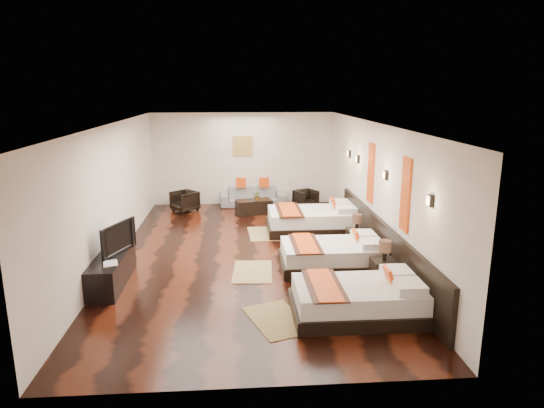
{
  "coord_description": "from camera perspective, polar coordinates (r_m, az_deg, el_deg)",
  "views": [
    {
      "loc": [
        -0.19,
        -9.8,
        3.49
      ],
      "look_at": [
        0.54,
        0.05,
        1.1
      ],
      "focal_mm": 31.52,
      "sensor_mm": 36.0,
      "label": 1
    }
  ],
  "objects": [
    {
      "name": "sconce_mid",
      "position": [
        9.59,
        13.39,
        3.39
      ],
      "size": [
        0.07,
        0.12,
        0.18
      ],
      "color": "black",
      "rests_on": "right_wall"
    },
    {
      "name": "floor",
      "position": [
        10.4,
        -2.99,
        -6.02
      ],
      "size": [
        5.5,
        9.5,
        0.01
      ],
      "primitive_type": "cube",
      "color": "black",
      "rests_on": "ground"
    },
    {
      "name": "jute_mat_near",
      "position": [
        7.62,
        0.62,
        -13.62
      ],
      "size": [
        1.1,
        1.38,
        0.01
      ],
      "primitive_type": "cube",
      "rotation": [
        0.0,
        0.0,
        0.34
      ],
      "color": "olive",
      "rests_on": "floor"
    },
    {
      "name": "book",
      "position": [
        8.71,
        -19.52,
        -6.84
      ],
      "size": [
        0.31,
        0.37,
        0.03
      ],
      "primitive_type": "imported",
      "rotation": [
        0.0,
        0.0,
        0.28
      ],
      "color": "black",
      "rests_on": "tv_console"
    },
    {
      "name": "sconce_near",
      "position": [
        7.57,
        18.34,
        0.38
      ],
      "size": [
        0.07,
        0.12,
        0.18
      ],
      "color": "black",
      "rests_on": "right_wall"
    },
    {
      "name": "armchair_left",
      "position": [
        14.14,
        -10.39,
        0.34
      ],
      "size": [
        0.92,
        0.92,
        0.6
      ],
      "primitive_type": "imported",
      "rotation": [
        0.0,
        0.0,
        -0.84
      ],
      "color": "black",
      "rests_on": "floor"
    },
    {
      "name": "coffee_table",
      "position": [
        13.67,
        -2.17,
        -0.33
      ],
      "size": [
        1.08,
        0.7,
        0.4
      ],
      "primitive_type": "cube",
      "rotation": [
        0.0,
        0.0,
        0.22
      ],
      "color": "black",
      "rests_on": "floor"
    },
    {
      "name": "bed_near",
      "position": [
        7.78,
        10.37,
        -11.11
      ],
      "size": [
        2.06,
        1.29,
        0.78
      ],
      "color": "black",
      "rests_on": "floor"
    },
    {
      "name": "back_wall",
      "position": [
        14.7,
        -3.49,
        5.41
      ],
      "size": [
        5.5,
        0.01,
        2.8
      ],
      "primitive_type": "cube",
      "color": "silver",
      "rests_on": "floor"
    },
    {
      "name": "sconce_lounge",
      "position": [
        12.54,
        9.17,
        5.92
      ],
      "size": [
        0.07,
        0.12,
        0.18
      ],
      "color": "black",
      "rests_on": "right_wall"
    },
    {
      "name": "table_plant",
      "position": [
        13.54,
        -1.75,
        1.01
      ],
      "size": [
        0.29,
        0.26,
        0.28
      ],
      "primitive_type": "imported",
      "rotation": [
        0.0,
        0.0,
        -0.2
      ],
      "color": "#24571D",
      "rests_on": "coffee_table"
    },
    {
      "name": "left_wall",
      "position": [
        10.34,
        -18.51,
        1.23
      ],
      "size": [
        0.01,
        9.5,
        2.8
      ],
      "primitive_type": "cube",
      "color": "silver",
      "rests_on": "floor"
    },
    {
      "name": "jute_mat_mid",
      "position": [
        9.44,
        -2.34,
        -8.06
      ],
      "size": [
        0.83,
        1.25,
        0.01
      ],
      "primitive_type": "cube",
      "rotation": [
        0.0,
        0.0,
        -0.07
      ],
      "color": "olive",
      "rests_on": "floor"
    },
    {
      "name": "bed_far",
      "position": [
        11.98,
        4.97,
        -1.92
      ],
      "size": [
        2.25,
        1.42,
        0.86
      ],
      "color": "black",
      "rests_on": "floor"
    },
    {
      "name": "right_wall",
      "position": [
        10.44,
        12.19,
        1.74
      ],
      "size": [
        0.01,
        9.5,
        2.8
      ],
      "primitive_type": "cube",
      "color": "silver",
      "rests_on": "floor"
    },
    {
      "name": "headboard_panel",
      "position": [
        9.93,
        12.98,
        -4.59
      ],
      "size": [
        0.08,
        6.6,
        0.9
      ],
      "primitive_type": "cube",
      "color": "black",
      "rests_on": "floor"
    },
    {
      "name": "nightstand_b",
      "position": [
        10.84,
        10.02,
        -3.84
      ],
      "size": [
        0.4,
        0.4,
        0.79
      ],
      "color": "black",
      "rests_on": "floor"
    },
    {
      "name": "orange_panel_b",
      "position": [
        10.66,
        11.72,
        3.65
      ],
      "size": [
        0.04,
        0.4,
        1.3
      ],
      "primitive_type": "cube",
      "color": "#D86014",
      "rests_on": "right_wall"
    },
    {
      "name": "figurine",
      "position": [
        9.79,
        -17.76,
        -3.46
      ],
      "size": [
        0.4,
        0.4,
        0.35
      ],
      "primitive_type": "imported",
      "rotation": [
        0.0,
        0.0,
        -0.21
      ],
      "color": "brown",
      "rests_on": "tv_console"
    },
    {
      "name": "sofa",
      "position": [
        14.61,
        -2.32,
        0.92
      ],
      "size": [
        1.98,
        0.83,
        0.57
      ],
      "primitive_type": "imported",
      "rotation": [
        0.0,
        0.0,
        0.04
      ],
      "color": "slate",
      "rests_on": "floor"
    },
    {
      "name": "armchair_right",
      "position": [
        14.34,
        4.06,
        0.62
      ],
      "size": [
        0.81,
        0.81,
        0.55
      ],
      "primitive_type": "imported",
      "rotation": [
        0.0,
        0.0,
        0.51
      ],
      "color": "black",
      "rests_on": "floor"
    },
    {
      "name": "bed_mid",
      "position": [
        9.63,
        7.32,
        -6.06
      ],
      "size": [
        2.05,
        1.29,
        0.78
      ],
      "color": "black",
      "rests_on": "floor"
    },
    {
      "name": "jute_mat_far",
      "position": [
        11.81,
        -0.95,
        -3.55
      ],
      "size": [
        0.81,
        1.23,
        0.01
      ],
      "primitive_type": "cube",
      "rotation": [
        0.0,
        0.0,
        0.05
      ],
      "color": "olive",
      "rests_on": "floor"
    },
    {
      "name": "tv_console",
      "position": [
        9.26,
        -18.58,
        -7.45
      ],
      "size": [
        0.5,
        1.8,
        0.55
      ],
      "primitive_type": "cube",
      "color": "black",
      "rests_on": "floor"
    },
    {
      "name": "gold_artwork",
      "position": [
        14.62,
        -3.52,
        6.95
      ],
      "size": [
        0.6,
        0.04,
        0.6
      ],
      "primitive_type": "cube",
      "color": "#AD873F",
      "rests_on": "back_wall"
    },
    {
      "name": "ceiling",
      "position": [
        9.82,
        -3.19,
        9.56
      ],
      "size": [
        5.5,
        9.5,
        0.01
      ],
      "primitive_type": "cube",
      "color": "white",
      "rests_on": "floor"
    },
    {
      "name": "orange_panel_a",
      "position": [
        8.61,
        15.67,
        1.09
      ],
      "size": [
        0.04,
        0.4,
        1.3
      ],
      "primitive_type": "cube",
      "color": "#D86014",
      "rests_on": "right_wall"
    },
    {
      "name": "tv",
      "position": [
        9.19,
        -18.36,
        -3.87
      ],
      "size": [
        0.48,
        0.99,
        0.58
      ],
      "primitive_type": "imported",
      "rotation": [
        0.0,
        0.0,
        1.21
      ],
      "color": "black",
      "rests_on": "tv_console"
    },
    {
      "name": "nightstand_a",
      "position": [
        8.99,
        13.19,
        -7.59
      ],
      "size": [
        0.43,
        0.43,
        0.84
      ],
      "color": "black",
      "rests_on": "floor"
    },
    {
      "name": "sconce_far",
      "position": [
        11.68,
        10.17,
        5.32
      ],
      "size": [
        0.07,
        0.12,
        0.18
      ],
      "color": "black",
      "rests_on": "right_wall"
    }
  ]
}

